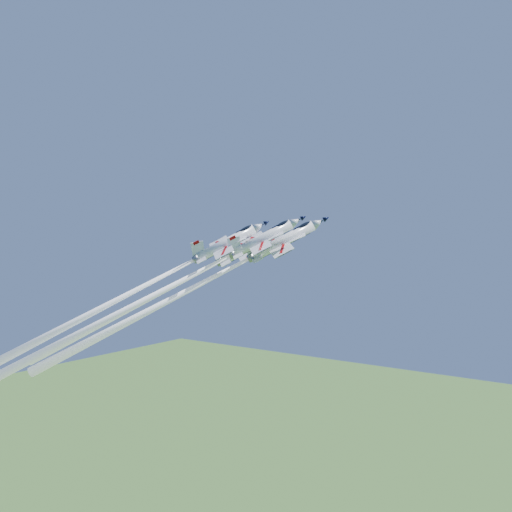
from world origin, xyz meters
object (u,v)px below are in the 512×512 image
Objects in this scene: jet_lead at (189,290)px; jet_left at (170,287)px; jet_right at (161,291)px; jet_slot at (131,293)px.

jet_lead is 1.03× the size of jet_left.
jet_right is 1.05× the size of jet_slot.
jet_lead is at bearing 94.62° from jet_slot.
jet_left is (-9.26, 4.75, -0.29)m from jet_lead.
jet_slot is at bearing -35.33° from jet_left.
jet_slot is at bearing -85.38° from jet_lead.
jet_right reaches higher than jet_lead.
jet_left is 13.36m from jet_slot.
jet_slot is (-6.38, -8.29, -0.25)m from jet_lead.
jet_right is at bearing 72.36° from jet_slot.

